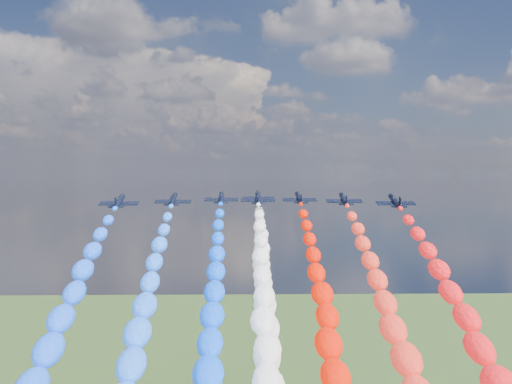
{
  "coord_description": "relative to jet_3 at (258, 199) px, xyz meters",
  "views": [
    {
      "loc": [
        -3.41,
        -157.89,
        107.82
      ],
      "look_at": [
        0.0,
        4.0,
        103.42
      ],
      "focal_mm": 43.59,
      "sensor_mm": 36.0,
      "label": 1
    }
  ],
  "objects": [
    {
      "name": "jet_2",
      "position": [
        -10.23,
        4.8,
        0.0
      ],
      "size": [
        9.39,
        12.87,
        6.0
      ],
      "primitive_type": null,
      "rotation": [
        0.27,
        0.0,
        0.0
      ],
      "color": "black"
    },
    {
      "name": "jet_6",
      "position": [
        22.55,
        -6.44,
        0.0
      ],
      "size": [
        9.53,
        12.97,
        6.0
      ],
      "primitive_type": null,
      "rotation": [
        0.27,
        0.0,
        -0.01
      ],
      "color": "black"
    },
    {
      "name": "trail_7",
      "position": [
        33.05,
        -71.19,
        -21.45
      ],
      "size": [
        6.04,
        99.86,
        46.12
      ],
      "primitive_type": null,
      "color": "red"
    },
    {
      "name": "trail_0",
      "position": [
        -34.17,
        -70.55,
        -21.45
      ],
      "size": [
        6.04,
        99.86,
        46.12
      ],
      "primitive_type": null,
      "color": "#1855FF"
    },
    {
      "name": "jet_4",
      "position": [
        0.43,
        14.68,
        0.0
      ],
      "size": [
        9.66,
        13.06,
        6.0
      ],
      "primitive_type": null,
      "rotation": [
        0.27,
        0.0,
        -0.02
      ],
      "color": "black"
    },
    {
      "name": "trail_5",
      "position": [
        11.6,
        -49.03,
        -21.45
      ],
      "size": [
        6.04,
        99.86,
        46.12
      ],
      "primitive_type": null,
      "color": "red"
    },
    {
      "name": "trail_4",
      "position": [
        0.43,
        -37.36,
        -21.45
      ],
      "size": [
        6.04,
        99.86,
        46.12
      ],
      "primitive_type": null,
      "color": "silver"
    },
    {
      "name": "jet_5",
      "position": [
        11.6,
        3.02,
        0.0
      ],
      "size": [
        9.88,
        13.22,
        6.0
      ],
      "primitive_type": null,
      "rotation": [
        0.27,
        0.0,
        0.04
      ],
      "color": "black"
    },
    {
      "name": "jet_7",
      "position": [
        33.05,
        -19.14,
        0.0
      ],
      "size": [
        9.5,
        12.95,
        6.0
      ],
      "primitive_type": null,
      "rotation": [
        0.27,
        0.0,
        0.01
      ],
      "color": "black"
    },
    {
      "name": "jet_3",
      "position": [
        0.0,
        0.0,
        0.0
      ],
      "size": [
        9.41,
        12.88,
        6.0
      ],
      "primitive_type": null,
      "rotation": [
        0.27,
        0.0,
        -0.0
      ],
      "color": "black"
    },
    {
      "name": "trail_3",
      "position": [
        0.0,
        -52.05,
        -21.45
      ],
      "size": [
        6.04,
        99.86,
        46.12
      ],
      "primitive_type": null,
      "color": "white"
    },
    {
      "name": "trail_6",
      "position": [
        22.55,
        -58.49,
        -21.45
      ],
      "size": [
        6.04,
        99.86,
        46.12
      ],
      "primitive_type": null,
      "color": "red"
    },
    {
      "name": "trail_1",
      "position": [
        -22.25,
        -60.08,
        -21.45
      ],
      "size": [
        6.04,
        99.86,
        46.12
      ],
      "primitive_type": null,
      "color": "#2266FF"
    },
    {
      "name": "jet_1",
      "position": [
        -22.25,
        -8.03,
        0.0
      ],
      "size": [
        9.44,
        12.9,
        6.0
      ],
      "primitive_type": null,
      "rotation": [
        0.27,
        0.0,
        -0.0
      ],
      "color": "black"
    },
    {
      "name": "jet_0",
      "position": [
        -34.17,
        -18.5,
        0.0
      ],
      "size": [
        9.39,
        12.87,
        6.0
      ],
      "primitive_type": null,
      "rotation": [
        0.27,
        0.0,
        0.0
      ],
      "color": "black"
    },
    {
      "name": "trail_2",
      "position": [
        -10.23,
        -47.24,
        -21.45
      ],
      "size": [
        6.04,
        99.86,
        46.12
      ],
      "primitive_type": null,
      "color": "#0A4CFF"
    }
  ]
}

